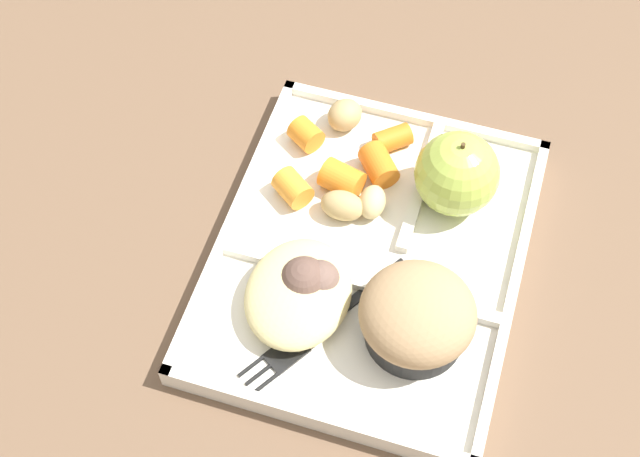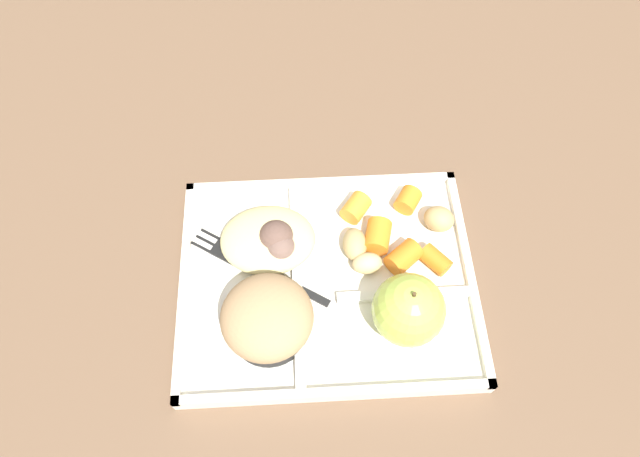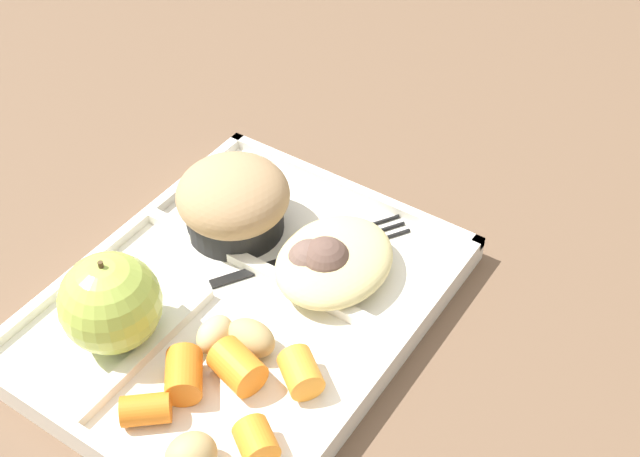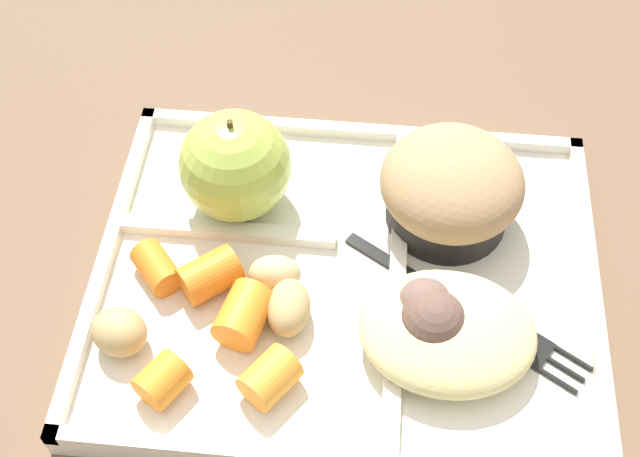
# 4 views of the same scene
# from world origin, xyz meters

# --- Properties ---
(ground) EXTENTS (6.00, 6.00, 0.00)m
(ground) POSITION_xyz_m (0.00, 0.00, 0.00)
(ground) COLOR brown
(lunch_tray) EXTENTS (0.30, 0.24, 0.02)m
(lunch_tray) POSITION_xyz_m (-0.00, 0.00, 0.01)
(lunch_tray) COLOR silver
(lunch_tray) RESTS_ON ground
(green_apple) EXTENTS (0.07, 0.07, 0.07)m
(green_apple) POSITION_xyz_m (-0.07, 0.05, 0.05)
(green_apple) COLOR #A8C14C
(green_apple) RESTS_ON lunch_tray
(bran_muffin) EXTENTS (0.09, 0.09, 0.06)m
(bran_muffin) POSITION_xyz_m (0.06, 0.05, 0.04)
(bran_muffin) COLOR black
(bran_muffin) RESTS_ON lunch_tray
(carrot_slice_tilted) EXTENTS (0.04, 0.04, 0.02)m
(carrot_slice_tilted) POSITION_xyz_m (-0.11, -0.01, 0.02)
(carrot_slice_tilted) COLOR orange
(carrot_slice_tilted) RESTS_ON lunch_tray
(carrot_slice_edge) EXTENTS (0.03, 0.04, 0.03)m
(carrot_slice_edge) POSITION_xyz_m (-0.06, -0.04, 0.03)
(carrot_slice_edge) COLOR orange
(carrot_slice_edge) RESTS_ON lunch_tray
(carrot_slice_diagonal) EXTENTS (0.03, 0.03, 0.02)m
(carrot_slice_diagonal) POSITION_xyz_m (-0.09, -0.08, 0.03)
(carrot_slice_diagonal) COLOR orange
(carrot_slice_diagonal) RESTS_ON lunch_tray
(carrot_slice_near_corner) EXTENTS (0.04, 0.04, 0.02)m
(carrot_slice_near_corner) POSITION_xyz_m (-0.08, -0.01, 0.03)
(carrot_slice_near_corner) COLOR orange
(carrot_slice_near_corner) RESTS_ON lunch_tray
(carrot_slice_back) EXTENTS (0.04, 0.04, 0.02)m
(carrot_slice_back) POSITION_xyz_m (-0.04, -0.08, 0.03)
(carrot_slice_back) COLOR orange
(carrot_slice_back) RESTS_ON lunch_tray
(potato_chunk_large) EXTENTS (0.04, 0.04, 0.03)m
(potato_chunk_large) POSITION_xyz_m (-0.12, -0.06, 0.03)
(potato_chunk_large) COLOR tan
(potato_chunk_large) RESTS_ON lunch_tray
(potato_chunk_small) EXTENTS (0.03, 0.04, 0.02)m
(potato_chunk_small) POSITION_xyz_m (-0.03, -0.03, 0.03)
(potato_chunk_small) COLOR tan
(potato_chunk_small) RESTS_ON lunch_tray
(potato_chunk_wedge) EXTENTS (0.03, 0.02, 0.02)m
(potato_chunk_wedge) POSITION_xyz_m (-0.04, -0.01, 0.03)
(potato_chunk_wedge) COLOR tan
(potato_chunk_wedge) RESTS_ON lunch_tray
(egg_noodle_pile) EXTENTS (0.10, 0.08, 0.03)m
(egg_noodle_pile) POSITION_xyz_m (0.06, -0.04, 0.03)
(egg_noodle_pile) COLOR #D6C684
(egg_noodle_pile) RESTS_ON lunch_tray
(meatball_back) EXTENTS (0.04, 0.04, 0.04)m
(meatball_back) POSITION_xyz_m (0.05, -0.04, 0.03)
(meatball_back) COLOR brown
(meatball_back) RESTS_ON lunch_tray
(meatball_center) EXTENTS (0.04, 0.04, 0.04)m
(meatball_center) POSITION_xyz_m (0.05, -0.03, 0.03)
(meatball_center) COLOR brown
(meatball_center) RESTS_ON lunch_tray
(meatball_front) EXTENTS (0.03, 0.03, 0.03)m
(meatball_front) POSITION_xyz_m (0.05, -0.05, 0.03)
(meatball_front) COLOR #755B4C
(meatball_front) RESTS_ON lunch_tray
(plastic_fork) EXTENTS (0.15, 0.10, 0.00)m
(plastic_fork) POSITION_xyz_m (0.08, -0.02, 0.02)
(plastic_fork) COLOR black
(plastic_fork) RESTS_ON lunch_tray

